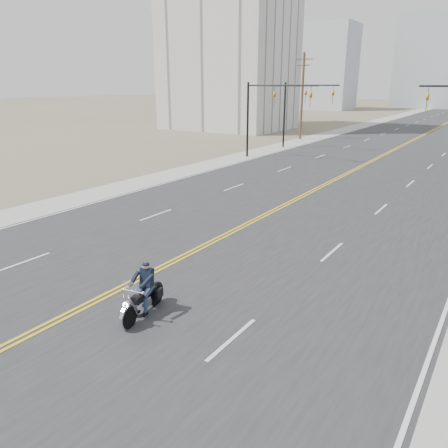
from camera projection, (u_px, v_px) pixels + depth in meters
road at (433, 130)px, 67.36m from camera, size 20.00×200.00×0.01m
sidewalk_left at (359, 126)px, 73.39m from camera, size 3.00×200.00×0.01m
traffic_mast_left at (267, 105)px, 40.36m from camera, size 7.10×0.26×7.00m
traffic_mast_far at (299, 103)px, 46.91m from camera, size 6.10×0.26×7.00m
utility_pole_left at (302, 95)px, 54.75m from camera, size 2.20×0.30×10.50m
apartment_block at (229, 27)px, 65.49m from camera, size 18.00×14.00×30.00m
haze_bldg_a at (327, 67)px, 118.06m from camera, size 14.00×12.00×22.00m
haze_bldg_d at (436, 61)px, 125.26m from camera, size 20.00×15.00×26.00m
haze_bldg_f at (298, 80)px, 138.75m from camera, size 12.00×12.00×16.00m
motorcyclist at (142, 291)px, 13.35m from camera, size 1.32×2.29×1.68m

